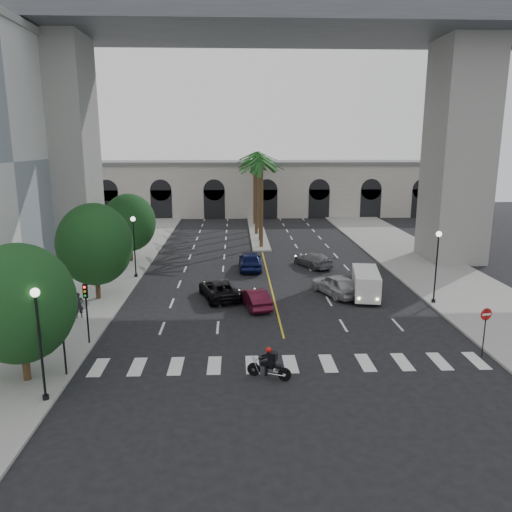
{
  "coord_description": "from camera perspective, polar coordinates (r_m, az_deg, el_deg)",
  "views": [
    {
      "loc": [
        -2.83,
        -25.74,
        11.39
      ],
      "look_at": [
        -1.5,
        6.0,
        4.15
      ],
      "focal_mm": 35.0,
      "sensor_mm": 36.0,
      "label": 1
    }
  ],
  "objects": [
    {
      "name": "ground",
      "position": [
        28.29,
        3.61,
        -10.93
      ],
      "size": [
        140.0,
        140.0,
        0.0
      ],
      "primitive_type": "plane",
      "color": "black",
      "rests_on": "ground"
    },
    {
      "name": "sidewalk_left",
      "position": [
        44.0,
        -18.39,
        -2.73
      ],
      "size": [
        8.0,
        100.0,
        0.15
      ],
      "primitive_type": "cube",
      "color": "gray",
      "rests_on": "ground"
    },
    {
      "name": "sidewalk_right",
      "position": [
        45.89,
        20.57,
        -2.27
      ],
      "size": [
        8.0,
        100.0,
        0.15
      ],
      "primitive_type": "cube",
      "color": "gray",
      "rests_on": "ground"
    },
    {
      "name": "median",
      "position": [
        64.8,
        0.14,
        2.81
      ],
      "size": [
        2.0,
        24.0,
        0.2
      ],
      "primitive_type": "cube",
      "color": "gray",
      "rests_on": "ground"
    },
    {
      "name": "pier_building",
      "position": [
        81.11,
        -0.39,
        7.8
      ],
      "size": [
        71.0,
        10.5,
        8.5
      ],
      "color": "beige",
      "rests_on": "ground"
    },
    {
      "name": "bridge",
      "position": [
        48.67,
        5.37,
        21.2
      ],
      "size": [
        75.0,
        13.0,
        26.0
      ],
      "color": "gray",
      "rests_on": "ground"
    },
    {
      "name": "palm_a",
      "position": [
        53.87,
        0.63,
        10.4
      ],
      "size": [
        3.2,
        3.2,
        10.3
      ],
      "color": "#47331E",
      "rests_on": "ground"
    },
    {
      "name": "palm_b",
      "position": [
        57.85,
        0.52,
        10.84
      ],
      "size": [
        3.2,
        3.2,
        10.6
      ],
      "color": "#47331E",
      "rests_on": "ground"
    },
    {
      "name": "palm_c",
      "position": [
        61.85,
        0.04,
        10.55
      ],
      "size": [
        3.2,
        3.2,
        10.1
      ],
      "color": "#47331E",
      "rests_on": "ground"
    },
    {
      "name": "palm_d",
      "position": [
        65.83,
        0.2,
        11.32
      ],
      "size": [
        3.2,
        3.2,
        10.9
      ],
      "color": "#47331E",
      "rests_on": "ground"
    },
    {
      "name": "palm_e",
      "position": [
        69.83,
        -0.16,
        11.03
      ],
      "size": [
        3.2,
        3.2,
        10.4
      ],
      "color": "#47331E",
      "rests_on": "ground"
    },
    {
      "name": "palm_f",
      "position": [
        73.83,
        -0.05,
        11.35
      ],
      "size": [
        3.2,
        3.2,
        10.7
      ],
      "color": "#47331E",
      "rests_on": "ground"
    },
    {
      "name": "street_tree_near",
      "position": [
        25.98,
        -25.43,
        -4.92
      ],
      "size": [
        5.2,
        5.2,
        6.89
      ],
      "color": "#382616",
      "rests_on": "ground"
    },
    {
      "name": "street_tree_mid",
      "position": [
        37.85,
        -17.94,
        1.27
      ],
      "size": [
        5.44,
        5.44,
        7.21
      ],
      "color": "#382616",
      "rests_on": "ground"
    },
    {
      "name": "street_tree_far",
      "position": [
        49.39,
        -14.28,
        3.72
      ],
      "size": [
        5.04,
        5.04,
        6.68
      ],
      "color": "#382616",
      "rests_on": "ground"
    },
    {
      "name": "lamp_post_left_near",
      "position": [
        23.89,
        -23.52,
        -8.28
      ],
      "size": [
        0.4,
        0.4,
        5.35
      ],
      "color": "black",
      "rests_on": "ground"
    },
    {
      "name": "lamp_post_left_far",
      "position": [
        43.39,
        -13.75,
        1.62
      ],
      "size": [
        0.4,
        0.4,
        5.35
      ],
      "color": "black",
      "rests_on": "ground"
    },
    {
      "name": "lamp_post_right",
      "position": [
        37.52,
        19.95,
        -0.52
      ],
      "size": [
        0.4,
        0.4,
        5.35
      ],
      "color": "black",
      "rests_on": "ground"
    },
    {
      "name": "traffic_signal_near",
      "position": [
        26.28,
        -21.25,
        -7.82
      ],
      "size": [
        0.25,
        0.18,
        3.65
      ],
      "color": "black",
      "rests_on": "ground"
    },
    {
      "name": "traffic_signal_far",
      "position": [
        29.88,
        -18.83,
        -5.16
      ],
      "size": [
        0.25,
        0.18,
        3.65
      ],
      "color": "black",
      "rests_on": "ground"
    },
    {
      "name": "motorcycle_rider",
      "position": [
        25.09,
        1.65,
        -12.27
      ],
      "size": [
        2.15,
        1.0,
        1.65
      ],
      "rotation": [
        0.0,
        0.0,
        -0.4
      ],
      "color": "black",
      "rests_on": "ground"
    },
    {
      "name": "car_a",
      "position": [
        38.49,
        9.16,
        -3.25
      ],
      "size": [
        3.65,
        5.26,
        1.66
      ],
      "primitive_type": "imported",
      "rotation": [
        0.0,
        0.0,
        3.52
      ],
      "color": "#A8A7AC",
      "rests_on": "ground"
    },
    {
      "name": "car_b",
      "position": [
        35.24,
        -0.13,
        -4.85
      ],
      "size": [
        2.37,
        4.37,
        1.37
      ],
      "primitive_type": "imported",
      "rotation": [
        0.0,
        0.0,
        3.38
      ],
      "color": "#4B0F20",
      "rests_on": "ground"
    },
    {
      "name": "car_c",
      "position": [
        37.4,
        -4.25,
        -3.82
      ],
      "size": [
        3.6,
        5.42,
        1.38
      ],
      "primitive_type": "imported",
      "rotation": [
        0.0,
        0.0,
        3.42
      ],
      "color": "black",
      "rests_on": "ground"
    },
    {
      "name": "car_d",
      "position": [
        46.98,
        6.56,
        -0.42
      ],
      "size": [
        3.67,
        5.06,
        1.36
      ],
      "primitive_type": "imported",
      "rotation": [
        0.0,
        0.0,
        3.57
      ],
      "color": "slate",
      "rests_on": "ground"
    },
    {
      "name": "car_e",
      "position": [
        45.61,
        -0.66,
        -0.52
      ],
      "size": [
        2.02,
        5.01,
        1.71
      ],
      "primitive_type": "imported",
      "rotation": [
        0.0,
        0.0,
        3.14
      ],
      "color": "#10184C",
      "rests_on": "ground"
    },
    {
      "name": "cargo_van",
      "position": [
        38.16,
        12.44,
        -3.03
      ],
      "size": [
        2.65,
        5.11,
        2.07
      ],
      "rotation": [
        0.0,
        0.0,
        -0.18
      ],
      "color": "silver",
      "rests_on": "ground"
    },
    {
      "name": "pedestrian_a",
      "position": [
        34.75,
        -19.6,
        -5.33
      ],
      "size": [
        0.72,
        0.59,
        1.7
      ],
      "primitive_type": "imported",
      "rotation": [
        0.0,
        0.0,
        0.34
      ],
      "color": "black",
      "rests_on": "sidewalk_left"
    },
    {
      "name": "pedestrian_b",
      "position": [
        33.42,
        -24.9,
        -6.5
      ],
      "size": [
        0.96,
        0.82,
        1.71
      ],
      "primitive_type": "imported",
      "rotation": [
        0.0,
        0.0,
        -0.22
      ],
      "color": "black",
      "rests_on": "sidewalk_left"
    },
    {
      "name": "do_not_enter_sign",
      "position": [
        29.56,
        24.75,
        -6.85
      ],
      "size": [
        0.67,
        0.2,
        2.8
      ],
      "rotation": [
        0.0,
        0.0,
        0.24
      ],
      "color": "black",
      "rests_on": "ground"
    }
  ]
}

